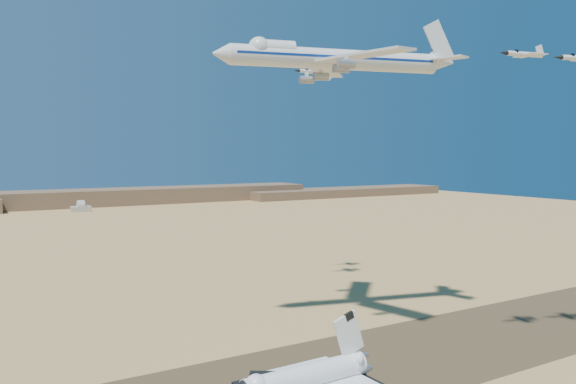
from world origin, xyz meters
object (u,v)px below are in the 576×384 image
chase_jet_a (524,54)px  chase_jet_c (313,71)px  shuttle (304,380)px  carrier_747 (329,59)px  chase_jet_d (317,79)px

chase_jet_a → chase_jet_c: bearing=105.0°
shuttle → carrier_747: size_ratio=0.49×
chase_jet_a → chase_jet_d: chase_jet_d is taller
carrier_747 → chase_jet_d: size_ratio=5.80×
chase_jet_c → carrier_747: bearing=-107.3°
chase_jet_a → chase_jet_d: bearing=99.2°
carrier_747 → chase_jet_d: 71.99m
carrier_747 → chase_jet_c: bearing=76.8°
carrier_747 → chase_jet_c: (25.94, 49.12, 4.07)m
chase_jet_c → shuttle: bearing=-113.8°
carrier_747 → chase_jet_a: 58.02m
chase_jet_a → chase_jet_c: chase_jet_c is taller
shuttle → chase_jet_d: size_ratio=2.83×
carrier_747 → chase_jet_c: 55.70m
chase_jet_c → chase_jet_d: (10.64, 12.80, -0.83)m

